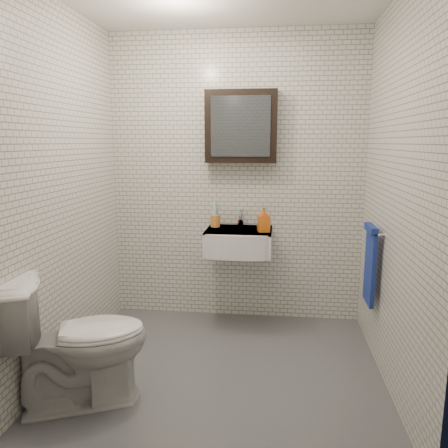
# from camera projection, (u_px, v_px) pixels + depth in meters

# --- Properties ---
(ground) EXTENTS (2.20, 2.00, 0.01)m
(ground) POSITION_uv_depth(u_px,v_px,m) (221.00, 368.00, 3.07)
(ground) COLOR #53575C
(ground) RESTS_ON ground
(room_shell) EXTENTS (2.22, 2.02, 2.51)m
(room_shell) POSITION_uv_depth(u_px,v_px,m) (221.00, 159.00, 2.80)
(room_shell) COLOR silver
(room_shell) RESTS_ON ground
(washbasin) EXTENTS (0.55, 0.50, 0.20)m
(washbasin) POSITION_uv_depth(u_px,v_px,m) (238.00, 241.00, 3.64)
(washbasin) COLOR white
(washbasin) RESTS_ON room_shell
(faucet) EXTENTS (0.06, 0.20, 0.15)m
(faucet) POSITION_uv_depth(u_px,v_px,m) (241.00, 218.00, 3.81)
(faucet) COLOR silver
(faucet) RESTS_ON washbasin
(mirror_cabinet) EXTENTS (0.60, 0.15, 0.60)m
(mirror_cabinet) POSITION_uv_depth(u_px,v_px,m) (241.00, 127.00, 3.66)
(mirror_cabinet) COLOR black
(mirror_cabinet) RESTS_ON room_shell
(towel_rail) EXTENTS (0.09, 0.30, 0.58)m
(towel_rail) POSITION_uv_depth(u_px,v_px,m) (370.00, 261.00, 3.16)
(towel_rail) COLOR silver
(towel_rail) RESTS_ON room_shell
(toothbrush_cup) EXTENTS (0.11, 0.11, 0.23)m
(toothbrush_cup) POSITION_uv_depth(u_px,v_px,m) (215.00, 220.00, 3.78)
(toothbrush_cup) COLOR orange
(toothbrush_cup) RESTS_ON washbasin
(soap_bottle) EXTENTS (0.11, 0.11, 0.20)m
(soap_bottle) POSITION_uv_depth(u_px,v_px,m) (264.00, 219.00, 3.56)
(soap_bottle) COLOR orange
(soap_bottle) RESTS_ON washbasin
(toilet) EXTENTS (0.92, 0.74, 0.82)m
(toilet) POSITION_uv_depth(u_px,v_px,m) (78.00, 340.00, 2.61)
(toilet) COLOR white
(toilet) RESTS_ON ground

